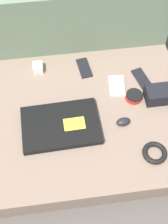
{
  "coord_description": "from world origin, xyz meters",
  "views": [
    {
      "loc": [
        -0.1,
        -0.74,
        1.27
      ],
      "look_at": [
        0.0,
        0.0,
        0.13
      ],
      "focal_mm": 50.0,
      "sensor_mm": 36.0,
      "label": 1
    }
  ],
  "objects_px": {
    "phone_black": "(84,68)",
    "charger_brick": "(38,68)",
    "phone_silver": "(142,79)",
    "computer_mouse": "(123,122)",
    "camera_pouch": "(158,95)",
    "laptop": "(61,125)",
    "speaker_puck": "(134,96)",
    "phone_small": "(117,86)"
  },
  "relations": [
    {
      "from": "phone_small",
      "to": "charger_brick",
      "type": "relative_size",
      "value": 2.4
    },
    {
      "from": "camera_pouch",
      "to": "charger_brick",
      "type": "xyz_separation_m",
      "value": [
        -0.53,
        0.24,
        -0.01
      ]
    },
    {
      "from": "phone_silver",
      "to": "charger_brick",
      "type": "bearing_deg",
      "value": 151.32
    },
    {
      "from": "computer_mouse",
      "to": "camera_pouch",
      "type": "distance_m",
      "value": 0.21
    },
    {
      "from": "laptop",
      "to": "phone_silver",
      "type": "relative_size",
      "value": 2.56
    },
    {
      "from": "laptop",
      "to": "speaker_puck",
      "type": "xyz_separation_m",
      "value": [
        0.35,
        0.11,
        -0.0
      ]
    },
    {
      "from": "laptop",
      "to": "speaker_puck",
      "type": "height_order",
      "value": "laptop"
    },
    {
      "from": "laptop",
      "to": "charger_brick",
      "type": "relative_size",
      "value": 6.51
    },
    {
      "from": "speaker_puck",
      "to": "camera_pouch",
      "type": "height_order",
      "value": "camera_pouch"
    },
    {
      "from": "phone_black",
      "to": "charger_brick",
      "type": "xyz_separation_m",
      "value": [
        -0.22,
        0.02,
        0.01
      ]
    },
    {
      "from": "computer_mouse",
      "to": "charger_brick",
      "type": "bearing_deg",
      "value": 125.47
    },
    {
      "from": "speaker_puck",
      "to": "camera_pouch",
      "type": "bearing_deg",
      "value": -9.54
    },
    {
      "from": "laptop",
      "to": "phone_black",
      "type": "bearing_deg",
      "value": 63.95
    },
    {
      "from": "phone_silver",
      "to": "charger_brick",
      "type": "distance_m",
      "value": 0.5
    },
    {
      "from": "camera_pouch",
      "to": "charger_brick",
      "type": "bearing_deg",
      "value": 155.26
    },
    {
      "from": "phone_silver",
      "to": "computer_mouse",
      "type": "bearing_deg",
      "value": -135.43
    },
    {
      "from": "phone_silver",
      "to": "laptop",
      "type": "bearing_deg",
      "value": -166.92
    },
    {
      "from": "laptop",
      "to": "charger_brick",
      "type": "bearing_deg",
      "value": 101.64
    },
    {
      "from": "camera_pouch",
      "to": "speaker_puck",
      "type": "bearing_deg",
      "value": 170.46
    },
    {
      "from": "phone_black",
      "to": "charger_brick",
      "type": "bearing_deg",
      "value": 167.36
    },
    {
      "from": "phone_black",
      "to": "laptop",
      "type": "bearing_deg",
      "value": -121.98
    },
    {
      "from": "speaker_puck",
      "to": "phone_silver",
      "type": "distance_m",
      "value": 0.12
    },
    {
      "from": "phone_black",
      "to": "charger_brick",
      "type": "distance_m",
      "value": 0.22
    },
    {
      "from": "phone_silver",
      "to": "phone_black",
      "type": "bearing_deg",
      "value": 144.18
    },
    {
      "from": "phone_black",
      "to": "camera_pouch",
      "type": "height_order",
      "value": "camera_pouch"
    },
    {
      "from": "computer_mouse",
      "to": "phone_small",
      "type": "distance_m",
      "value": 0.21
    },
    {
      "from": "phone_silver",
      "to": "camera_pouch",
      "type": "distance_m",
      "value": 0.13
    },
    {
      "from": "laptop",
      "to": "speaker_puck",
      "type": "distance_m",
      "value": 0.36
    },
    {
      "from": "laptop",
      "to": "computer_mouse",
      "type": "height_order",
      "value": "laptop"
    },
    {
      "from": "phone_silver",
      "to": "phone_black",
      "type": "xyz_separation_m",
      "value": [
        -0.26,
        0.1,
        0.0
      ]
    },
    {
      "from": "phone_silver",
      "to": "camera_pouch",
      "type": "relative_size",
      "value": 1.16
    },
    {
      "from": "charger_brick",
      "to": "camera_pouch",
      "type": "bearing_deg",
      "value": -24.74
    },
    {
      "from": "speaker_puck",
      "to": "phone_silver",
      "type": "relative_size",
      "value": 0.58
    },
    {
      "from": "speaker_puck",
      "to": "charger_brick",
      "type": "bearing_deg",
      "value": 151.94
    },
    {
      "from": "computer_mouse",
      "to": "phone_black",
      "type": "bearing_deg",
      "value": 101.53
    },
    {
      "from": "phone_black",
      "to": "charger_brick",
      "type": "relative_size",
      "value": 2.45
    },
    {
      "from": "computer_mouse",
      "to": "phone_small",
      "type": "height_order",
      "value": "computer_mouse"
    },
    {
      "from": "phone_small",
      "to": "charger_brick",
      "type": "distance_m",
      "value": 0.39
    },
    {
      "from": "phone_silver",
      "to": "phone_small",
      "type": "xyz_separation_m",
      "value": [
        -0.13,
        -0.03,
        0.0
      ]
    },
    {
      "from": "phone_black",
      "to": "computer_mouse",
      "type": "bearing_deg",
      "value": -76.96
    },
    {
      "from": "phone_black",
      "to": "camera_pouch",
      "type": "distance_m",
      "value": 0.38
    },
    {
      "from": "laptop",
      "to": "camera_pouch",
      "type": "xyz_separation_m",
      "value": [
        0.45,
        0.09,
        0.02
      ]
    }
  ]
}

